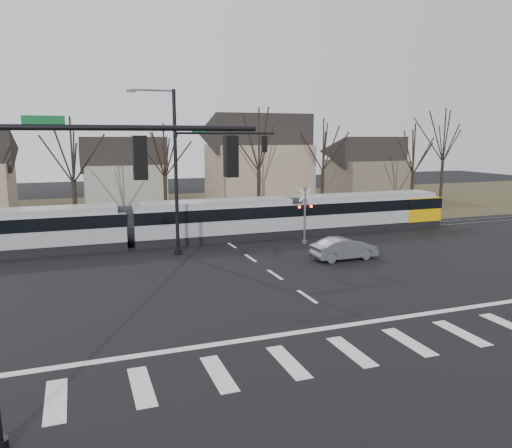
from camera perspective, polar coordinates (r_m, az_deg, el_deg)
name	(u,v)px	position (r m, az deg, el deg)	size (l,w,h in m)	color
ground	(327,310)	(22.04, 8.16, -9.75)	(140.00, 140.00, 0.00)	black
grass_verge	(179,210)	(51.73, -8.77, 1.65)	(140.00, 28.00, 0.01)	#38331E
crosswalk	(381,346)	(18.86, 14.05, -13.42)	(27.00, 2.60, 0.01)	silver
stop_line	(349,325)	(20.57, 10.57, -11.27)	(28.00, 0.35, 0.01)	silver
lane_dashes	(223,239)	(36.40, -3.78, -1.76)	(0.18, 30.00, 0.01)	silver
rail_pair	(224,240)	(36.20, -3.69, -1.78)	(90.00, 1.52, 0.06)	#59595E
tram	(214,219)	(35.93, -4.83, 0.61)	(37.99, 2.82, 2.88)	gray
sedan	(344,248)	(30.85, 10.04, -2.77)	(4.11, 1.52, 1.34)	#52545A
signal_pole_near_left	(54,212)	(12.35, -22.06, 1.32)	(9.28, 0.44, 10.20)	black
signal_pole_far	(201,164)	(31.68, -6.32, 6.84)	(9.28, 0.44, 10.20)	black
rail_crossing_signal	(305,217)	(34.86, 5.59, 0.83)	(1.08, 0.36, 4.00)	#59595B
tree_row	(213,163)	(45.87, -4.97, 6.95)	(59.20, 7.20, 10.00)	black
house_b	(124,169)	(54.56, -14.90, 6.05)	(8.64, 7.56, 7.65)	gray
house_c	(258,157)	(54.66, 0.25, 7.71)	(10.80, 8.64, 10.10)	gray
house_d	(367,165)	(63.21, 12.55, 6.64)	(8.64, 7.56, 7.65)	brown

